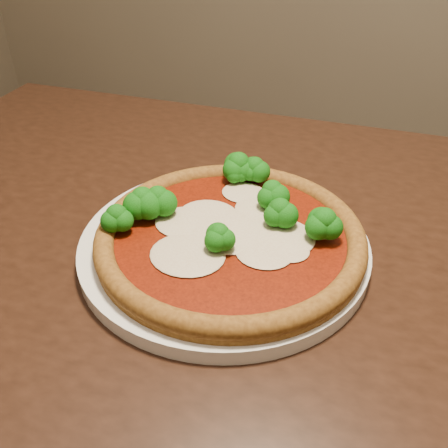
% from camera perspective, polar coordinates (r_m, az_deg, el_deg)
% --- Properties ---
extents(dining_table, '(1.39, 0.95, 0.75)m').
position_cam_1_polar(dining_table, '(0.66, 6.27, -10.35)').
color(dining_table, black).
rests_on(dining_table, floor).
extents(plate, '(0.34, 0.34, 0.02)m').
position_cam_1_polar(plate, '(0.60, 0.00, -2.41)').
color(plate, white).
rests_on(plate, dining_table).
extents(pizza, '(0.31, 0.31, 0.06)m').
position_cam_1_polar(pizza, '(0.59, 0.65, -0.63)').
color(pizza, brown).
rests_on(pizza, plate).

